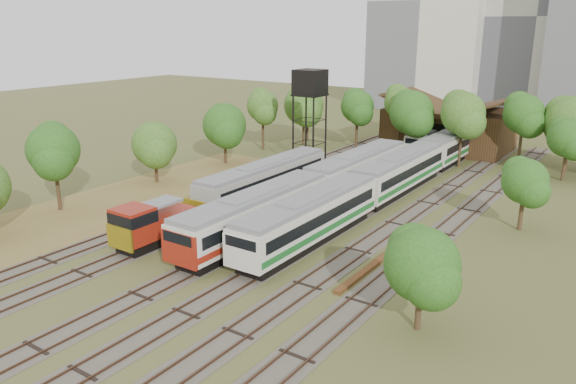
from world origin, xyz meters
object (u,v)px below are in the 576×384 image
Objects in this scene: railcar_green_set at (400,172)px; shunter_locomotive at (151,225)px; water_tower at (310,85)px; railcar_red_set at (313,190)px.

shunter_locomotive is at bearing -112.00° from railcar_green_set.
shunter_locomotive is 30.38m from water_tower.
railcar_red_set is 0.66× the size of railcar_green_set.
railcar_red_set is 19.38m from water_tower.
water_tower is at bearing 123.34° from railcar_red_set.
water_tower is (-9.78, 14.86, 7.70)m from railcar_red_set.
railcar_red_set reaches higher than railcar_green_set.
railcar_red_set is 11.30m from railcar_green_set.
railcar_green_set is at bearing 68.00° from shunter_locomotive.
water_tower is at bearing 162.68° from railcar_green_set.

